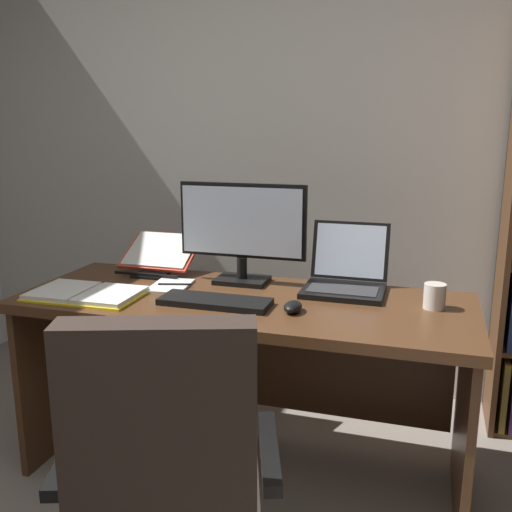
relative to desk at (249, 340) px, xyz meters
name	(u,v)px	position (x,y,z in m)	size (l,w,h in m)	color
wall_back	(323,135)	(0.12, 0.90, 0.81)	(4.79, 0.12, 2.72)	beige
desk	(249,340)	(0.00, 0.00, 0.00)	(1.76, 0.68, 0.75)	#4C2D19
office_chair	(169,502)	(0.04, -0.87, -0.14)	(0.70, 0.62, 0.97)	black
monitor	(242,232)	(-0.07, 0.14, 0.43)	(0.55, 0.16, 0.42)	black
laptop	(346,277)	(0.37, 0.15, 0.26)	(0.32, 0.33, 0.26)	black
keyboard	(215,302)	(-0.07, -0.19, 0.22)	(0.42, 0.15, 0.02)	black
computer_mouse	(293,307)	(0.23, -0.19, 0.23)	(0.06, 0.10, 0.04)	black
reading_stand_with_book	(160,254)	(-0.50, 0.21, 0.29)	(0.34, 0.29, 0.16)	black
open_binder	(86,294)	(-0.60, -0.24, 0.22)	(0.44, 0.28, 0.02)	yellow
notepad	(171,286)	(-0.34, -0.02, 0.21)	(0.15, 0.21, 0.01)	silver
pen	(175,284)	(-0.32, -0.02, 0.22)	(0.01, 0.01, 0.14)	black
coffee_mug	(435,296)	(0.71, 0.00, 0.25)	(0.08, 0.08, 0.09)	silver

